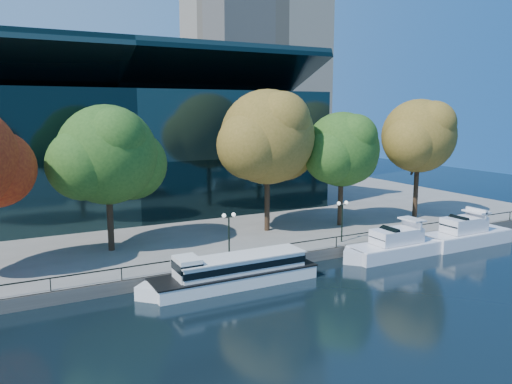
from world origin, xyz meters
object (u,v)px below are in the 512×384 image
cruiser_near (397,245)px  lamp_2 (342,212)px  tour_boat (231,271)px  tree_2 (109,157)px  tree_5 (420,138)px  lamp_1 (229,225)px  cruiser_far (464,234)px  tree_3 (269,139)px  tree_4 (343,151)px

cruiser_near → lamp_2: lamp_2 is taller
tour_boat → lamp_2: bearing=15.0°
cruiser_near → tree_2: bearing=155.3°
tree_5 → lamp_2: (-14.65, -4.78, -6.55)m
lamp_1 → lamp_2: (12.06, 0.00, 0.00)m
lamp_1 → cruiser_far: bearing=-9.0°
tree_5 → tree_3: bearing=172.0°
tree_3 → tree_5: tree_3 is taller
cruiser_far → tree_2: tree_2 is taller
tree_3 → tree_4: tree_3 is taller
tree_4 → lamp_2: 9.01m
tree_3 → lamp_1: 12.85m
lamp_2 → tour_boat: bearing=-165.0°
tree_4 → tree_5: tree_5 is taller
tree_4 → lamp_2: bearing=-127.0°
cruiser_near → tree_5: 16.77m
tree_4 → lamp_1: bearing=-160.5°
tour_boat → lamp_1: lamp_1 is taller
tour_boat → lamp_2: (13.53, 3.63, 2.79)m
tour_boat → tree_3: 17.42m
cruiser_far → tree_4: tree_4 is taller
tree_2 → lamp_1: (8.28, -7.37, -5.61)m
cruiser_near → tree_2: 27.78m
tour_boat → cruiser_near: bearing=-0.2°
tour_boat → lamp_1: bearing=67.9°
cruiser_far → tree_3: size_ratio=0.76×
lamp_1 → tour_boat: bearing=-112.1°
lamp_1 → tree_4: bearing=19.5°
tree_4 → tour_boat: bearing=-152.2°
cruiser_near → lamp_1: size_ratio=2.97×
cruiser_far → lamp_2: (-12.52, 3.90, 2.80)m
cruiser_far → tree_4: (-8.13, 9.72, 8.11)m
tree_3 → lamp_2: size_ratio=3.68×
tree_3 → tree_4: 8.65m
lamp_1 → lamp_2: 12.06m
tree_5 → lamp_1: (-26.71, -4.78, -6.55)m
tree_2 → tree_4: size_ratio=1.05×
tree_5 → tree_4: bearing=174.2°
lamp_2 → tree_4: bearing=53.0°
tree_4 → tree_5: size_ratio=0.90×
tour_boat → tree_4: 21.82m
cruiser_near → lamp_2: bearing=135.0°
cruiser_far → lamp_1: size_ratio=2.82×
cruiser_near → tree_2: size_ratio=0.91×
lamp_2 → cruiser_near: bearing=-45.0°
tree_2 → tree_3: tree_3 is taller
tree_3 → tree_5: size_ratio=1.06×
lamp_1 → lamp_2: size_ratio=1.00×
cruiser_far → cruiser_near: bearing=178.6°
cruiser_near → tree_4: tree_4 is taller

